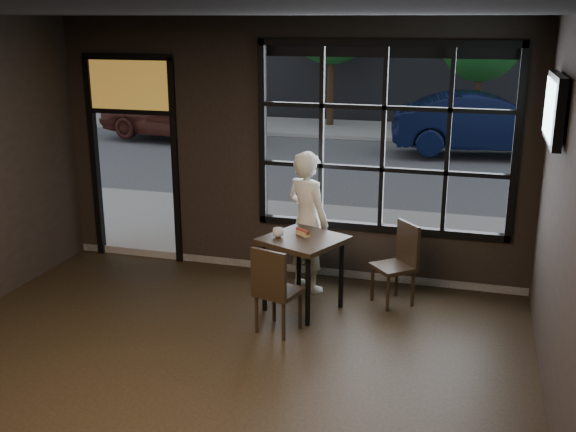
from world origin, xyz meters
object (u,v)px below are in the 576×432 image
(navy_car, at_px, (484,123))
(man, at_px, (307,221))
(cafe_table, at_px, (303,273))
(chair_near, at_px, (279,289))

(navy_car, bearing_deg, man, 158.74)
(cafe_table, distance_m, chair_near, 0.62)
(cafe_table, bearing_deg, man, 123.77)
(man, distance_m, navy_car, 9.23)
(cafe_table, distance_m, navy_car, 9.80)
(cafe_table, bearing_deg, navy_car, 102.66)
(cafe_table, relative_size, chair_near, 0.90)
(cafe_table, relative_size, navy_car, 0.20)
(chair_near, bearing_deg, navy_car, -84.76)
(chair_near, xyz_separation_m, navy_car, (1.96, 10.23, 0.33))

